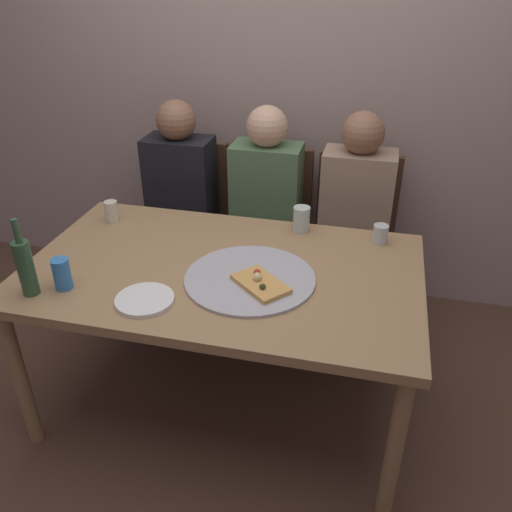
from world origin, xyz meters
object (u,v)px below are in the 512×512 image
(pizza_tray, at_px, (250,278))
(tumbler_near, at_px, (301,219))
(tumbler_far, at_px, (380,234))
(soda_can, at_px, (62,274))
(wine_bottle, at_px, (25,266))
(guest_in_sweater, at_px, (176,202))
(dining_table, at_px, (223,282))
(plate_stack, at_px, (145,300))
(chair_left, at_px, (187,212))
(pizza_slice_last, at_px, (260,283))
(guest_in_beanie, at_px, (262,211))
(guest_by_wall, at_px, (353,220))
(wine_glass, at_px, (111,211))
(chair_middle, at_px, (268,221))
(chair_right, at_px, (353,230))

(pizza_tray, distance_m, tumbler_near, 0.48)
(tumbler_far, relative_size, soda_can, 0.67)
(wine_bottle, height_order, guest_in_sweater, guest_in_sweater)
(dining_table, distance_m, plate_stack, 0.37)
(chair_left, relative_size, guest_in_sweater, 0.77)
(dining_table, distance_m, pizza_slice_last, 0.24)
(tumbler_far, height_order, guest_in_beanie, guest_in_beanie)
(wine_bottle, relative_size, guest_in_sweater, 0.26)
(dining_table, relative_size, tumbler_far, 19.29)
(guest_in_beanie, relative_size, guest_by_wall, 1.00)
(plate_stack, bearing_deg, wine_glass, 125.85)
(tumbler_far, xyz_separation_m, wine_glass, (-1.23, -0.08, 0.01))
(soda_can, distance_m, guest_by_wall, 1.43)
(pizza_slice_last, bearing_deg, chair_left, 124.04)
(plate_stack, distance_m, chair_middle, 1.21)
(pizza_tray, height_order, chair_middle, chair_middle)
(soda_can, relative_size, guest_in_sweater, 0.10)
(tumbler_near, bearing_deg, wine_bottle, -140.31)
(pizza_slice_last, height_order, wine_glass, wine_glass)
(pizza_slice_last, relative_size, chair_right, 0.28)
(chair_middle, relative_size, guest_in_sweater, 0.77)
(tumbler_far, xyz_separation_m, guest_by_wall, (-0.13, 0.36, -0.12))
(chair_right, height_order, guest_in_beanie, guest_in_beanie)
(chair_right, bearing_deg, soda_can, 48.91)
(tumbler_far, xyz_separation_m, chair_middle, (-0.61, 0.51, -0.25))
(wine_bottle, distance_m, wine_glass, 0.63)
(guest_in_sweater, bearing_deg, tumbler_far, 161.78)
(tumbler_far, bearing_deg, tumbler_near, 175.24)
(pizza_tray, relative_size, soda_can, 4.16)
(pizza_tray, bearing_deg, soda_can, -161.92)
(pizza_slice_last, bearing_deg, plate_stack, -154.57)
(dining_table, xyz_separation_m, wine_bottle, (-0.63, -0.34, 0.19))
(pizza_slice_last, xyz_separation_m, soda_can, (-0.72, -0.17, 0.04))
(dining_table, distance_m, guest_in_beanie, 0.72)
(pizza_slice_last, distance_m, guest_in_beanie, 0.86)
(wine_bottle, bearing_deg, dining_table, 28.50)
(wine_glass, height_order, plate_stack, wine_glass)
(pizza_slice_last, bearing_deg, soda_can, -166.81)
(pizza_tray, relative_size, wine_glass, 5.15)
(chair_left, bearing_deg, wine_glass, 76.56)
(soda_can, bearing_deg, wine_bottle, -147.81)
(pizza_slice_last, height_order, chair_left, chair_left)
(pizza_tray, xyz_separation_m, tumbler_near, (0.12, 0.46, 0.05))
(pizza_tray, relative_size, chair_middle, 0.56)
(dining_table, height_order, soda_can, soda_can)
(wine_bottle, distance_m, soda_can, 0.13)
(chair_left, relative_size, guest_by_wall, 0.77)
(pizza_tray, distance_m, soda_can, 0.70)
(tumbler_far, distance_m, guest_by_wall, 0.40)
(wine_glass, bearing_deg, dining_table, -24.67)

